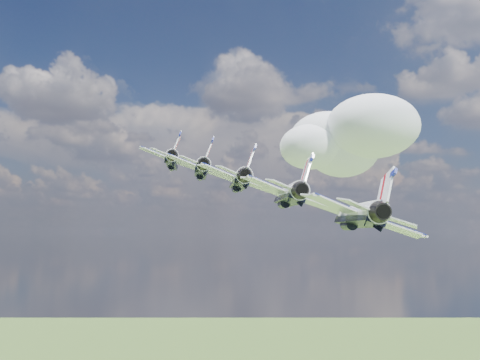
% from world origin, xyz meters
% --- Properties ---
extents(cloud_far, '(55.11, 43.30, 21.65)m').
position_xyz_m(cloud_far, '(11.46, 202.44, 181.26)').
color(cloud_far, white).
extents(jet_0, '(15.42, 18.01, 7.86)m').
position_xyz_m(jet_0, '(-9.18, 33.48, 153.45)').
color(jet_0, silver).
extents(jet_1, '(15.42, 18.01, 7.86)m').
position_xyz_m(jet_1, '(-1.79, 24.95, 151.03)').
color(jet_1, white).
extents(jet_2, '(15.42, 18.01, 7.86)m').
position_xyz_m(jet_2, '(5.60, 16.42, 148.62)').
color(jet_2, white).
extents(jet_3, '(15.42, 18.01, 7.86)m').
position_xyz_m(jet_3, '(12.99, 7.89, 146.20)').
color(jet_3, white).
extents(jet_4, '(15.42, 18.01, 7.86)m').
position_xyz_m(jet_4, '(20.38, -0.64, 143.79)').
color(jet_4, silver).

